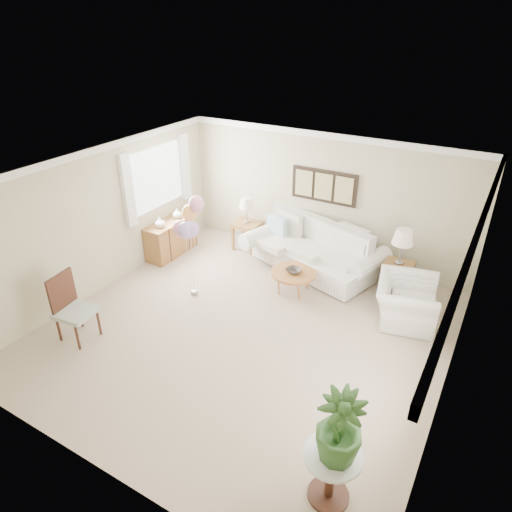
# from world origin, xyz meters

# --- Properties ---
(ground_plane) EXTENTS (6.00, 6.00, 0.00)m
(ground_plane) POSITION_xyz_m (0.00, 0.00, 0.00)
(ground_plane) COLOR tan
(room_shell) EXTENTS (6.04, 6.04, 2.60)m
(room_shell) POSITION_xyz_m (-0.11, 0.09, 1.63)
(room_shell) COLOR #B9B090
(room_shell) RESTS_ON ground
(wall_art_triptych) EXTENTS (1.35, 0.06, 0.65)m
(wall_art_triptych) POSITION_xyz_m (0.00, 2.96, 1.55)
(wall_art_triptych) COLOR black
(wall_art_triptych) RESTS_ON ground
(sofa) EXTENTS (2.92, 1.64, 0.98)m
(sofa) POSITION_xyz_m (0.11, 2.39, 0.39)
(sofa) COLOR white
(sofa) RESTS_ON ground
(end_table_left) EXTENTS (0.57, 0.52, 0.62)m
(end_table_left) POSITION_xyz_m (-1.50, 2.51, 0.52)
(end_table_left) COLOR olive
(end_table_left) RESTS_ON ground
(end_table_right) EXTENTS (0.52, 0.47, 0.57)m
(end_table_right) POSITION_xyz_m (1.76, 2.42, 0.48)
(end_table_right) COLOR olive
(end_table_right) RESTS_ON ground
(lamp_left) EXTENTS (0.31, 0.31, 0.55)m
(lamp_left) POSITION_xyz_m (-1.50, 2.51, 1.04)
(lamp_left) COLOR gray
(lamp_left) RESTS_ON end_table_left
(lamp_right) EXTENTS (0.38, 0.38, 0.67)m
(lamp_right) POSITION_xyz_m (1.76, 2.42, 1.08)
(lamp_right) COLOR gray
(lamp_right) RESTS_ON end_table_right
(coffee_table) EXTENTS (0.83, 0.83, 0.42)m
(coffee_table) POSITION_xyz_m (0.14, 1.44, 0.39)
(coffee_table) COLOR #9E5B3A
(coffee_table) RESTS_ON ground
(decor_bowl) EXTENTS (0.34, 0.34, 0.07)m
(decor_bowl) POSITION_xyz_m (0.14, 1.41, 0.46)
(decor_bowl) COLOR #2E2925
(decor_bowl) RESTS_ON coffee_table
(armchair) EXTENTS (1.15, 1.26, 0.71)m
(armchair) POSITION_xyz_m (2.12, 1.60, 0.35)
(armchair) COLOR white
(armchair) RESTS_ON ground
(side_table) EXTENTS (0.61, 0.61, 0.66)m
(side_table) POSITION_xyz_m (2.25, -2.01, 0.50)
(side_table) COLOR silver
(side_table) RESTS_ON ground
(potted_plant) EXTENTS (0.50, 0.50, 0.83)m
(potted_plant) POSITION_xyz_m (2.28, -2.03, 1.07)
(potted_plant) COLOR #2E5127
(potted_plant) RESTS_ON side_table
(accent_chair) EXTENTS (0.59, 0.59, 1.08)m
(accent_chair) POSITION_xyz_m (-2.26, -1.46, 0.56)
(accent_chair) COLOR #949F91
(accent_chair) RESTS_ON ground
(credenza) EXTENTS (0.46, 1.20, 0.74)m
(credenza) POSITION_xyz_m (-2.76, 1.50, 0.37)
(credenza) COLOR olive
(credenza) RESTS_ON ground
(vase_white) EXTENTS (0.24, 0.24, 0.21)m
(vase_white) POSITION_xyz_m (-2.74, 1.19, 0.85)
(vase_white) COLOR silver
(vase_white) RESTS_ON credenza
(vase_sage) EXTENTS (0.21, 0.21, 0.20)m
(vase_sage) POSITION_xyz_m (-2.74, 1.74, 0.84)
(vase_sage) COLOR beige
(vase_sage) RESTS_ON credenza
(balloon_cluster) EXTENTS (0.48, 0.54, 1.89)m
(balloon_cluster) POSITION_xyz_m (-1.38, 0.44, 1.46)
(balloon_cluster) COLOR gray
(balloon_cluster) RESTS_ON ground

